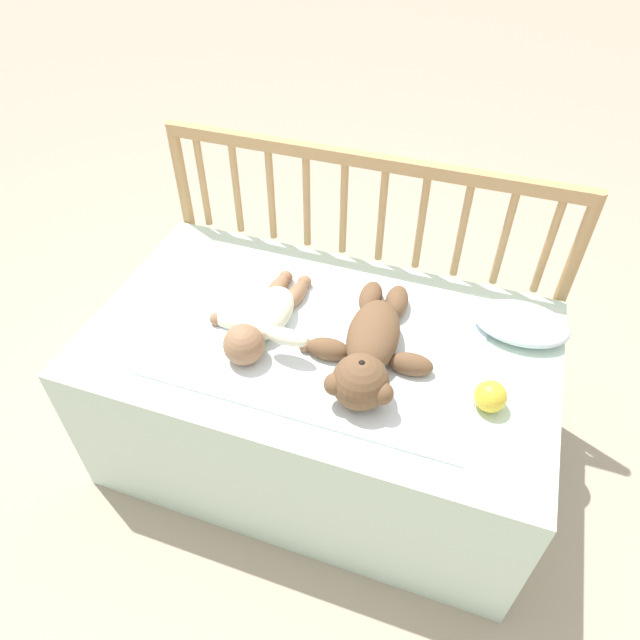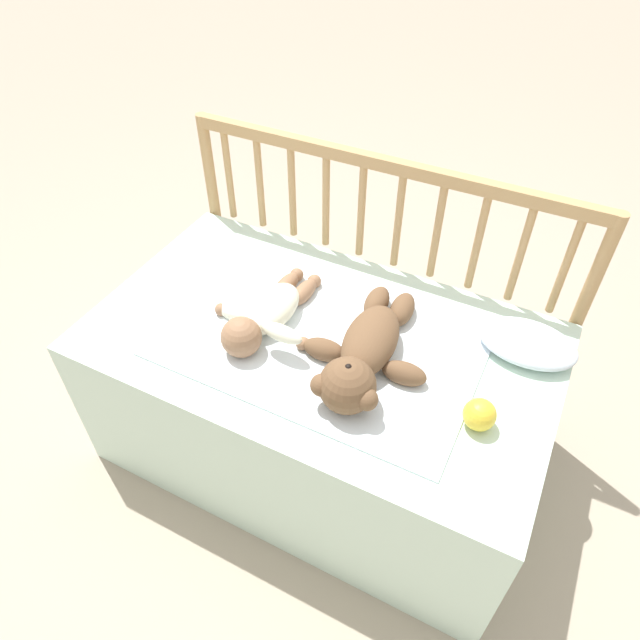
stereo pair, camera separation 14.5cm
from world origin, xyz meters
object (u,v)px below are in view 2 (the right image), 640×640
(teddy_bear, at_px, (365,353))
(toy_ball, at_px, (480,415))
(small_pillow, at_px, (528,343))
(baby, at_px, (267,313))

(teddy_bear, bearing_deg, toy_ball, -8.03)
(toy_ball, bearing_deg, small_pillow, 80.42)
(teddy_bear, distance_m, toy_ball, 0.30)
(toy_ball, bearing_deg, baby, 173.64)
(toy_ball, relative_size, small_pillow, 0.30)
(baby, xyz_separation_m, toy_ball, (0.59, -0.07, -0.00))
(teddy_bear, bearing_deg, small_pillow, 34.62)
(teddy_bear, xyz_separation_m, baby, (-0.29, 0.02, -0.01))
(baby, height_order, small_pillow, baby)
(toy_ball, xyz_separation_m, small_pillow, (0.05, 0.28, -0.01))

